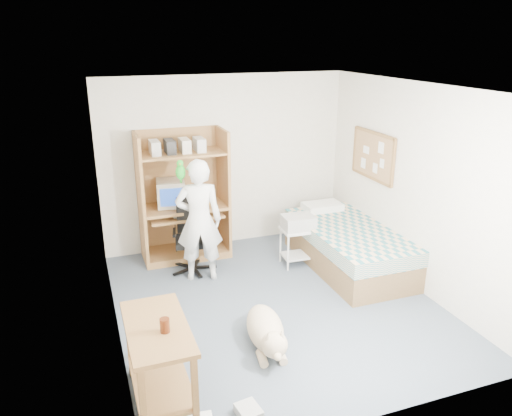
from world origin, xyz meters
The scene contains 20 objects.
floor centered at (0.00, 0.00, 0.00)m, with size 4.00×4.00×0.00m, color #495463.
wall_back centered at (0.00, 2.00, 1.25)m, with size 3.60×0.02×2.50m, color beige.
wall_right centered at (1.80, 0.00, 1.25)m, with size 0.02×4.00×2.50m, color beige.
wall_left centered at (-1.80, 0.00, 1.25)m, with size 0.02×4.00×2.50m, color beige.
ceiling centered at (0.00, 0.00, 2.50)m, with size 3.60×4.00×0.02m, color white.
computer_hutch centered at (-0.70, 1.74, 0.82)m, with size 1.20×0.63×1.80m.
bed centered at (1.30, 0.62, 0.29)m, with size 1.02×2.02×0.66m.
side_desk centered at (-1.55, -1.20, 0.49)m, with size 0.50×1.00×0.75m.
corkboard centered at (1.77, 0.90, 1.45)m, with size 0.04×0.94×0.66m.
office_chair centered at (-0.70, 1.26, 0.34)m, with size 0.54×0.54×0.96m.
person centered at (-0.67, 0.95, 0.80)m, with size 0.58×0.38×1.59m, color white.
parrot centered at (-0.87, 0.97, 1.46)m, with size 0.12×0.21×0.32m.
dog centered at (-0.41, -0.75, 0.18)m, with size 0.47×1.12×0.42m.
printer_cart centered at (0.68, 0.90, 0.35)m, with size 0.46×0.37×0.53m.
printer centered at (0.68, 0.90, 0.62)m, with size 0.42×0.32×0.18m, color #A6A6A1.
crt_monitor centered at (-0.86, 1.75, 0.95)m, with size 0.43×0.45×0.36m.
keyboard centered at (-0.66, 1.58, 0.67)m, with size 0.45×0.16×0.03m, color beige.
pencil_cup centered at (-0.38, 1.65, 0.82)m, with size 0.08×0.08×0.12m, color gold.
drink_glass centered at (-1.50, -1.31, 0.81)m, with size 0.08×0.08×0.12m, color #421A0A.
floor_box_b centered at (-0.90, -1.63, 0.04)m, with size 0.18×0.22×0.08m, color #A7A7A3.
Camera 1 is at (-1.99, -4.81, 3.01)m, focal length 35.00 mm.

